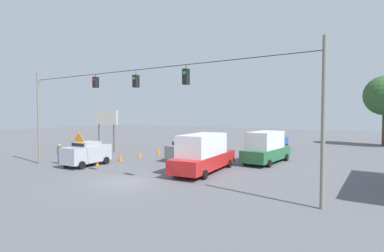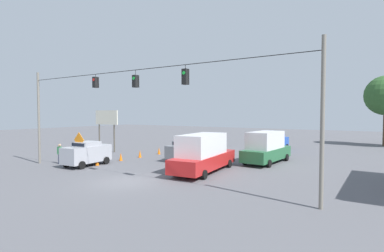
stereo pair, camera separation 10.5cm
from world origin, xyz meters
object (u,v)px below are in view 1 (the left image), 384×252
Objects in this scene: traffic_cone_farthest at (186,146)px; overhead_signal_span at (137,106)px; sedan_grey_withflow_mid at (184,150)px; sedan_silver_parked_shoulder at (87,153)px; traffic_cone_fifth at (173,148)px; box_truck_red_crossing_near at (203,153)px; traffic_cone_second at (121,157)px; pedestrian at (59,154)px; box_truck_green_oncoming_far at (266,147)px; traffic_cone_nearest at (97,161)px; work_zone_sign at (79,143)px; sedan_blue_oncoming_deep at (275,142)px; roadside_billboard at (106,121)px; sedan_white_withflow_far at (211,140)px; traffic_cone_fourth at (159,151)px; traffic_cone_third at (140,154)px.

overhead_signal_span is at bearing 112.67° from traffic_cone_farthest.
sedan_silver_parked_shoulder is at bearing 51.72° from sedan_grey_withflow_mid.
box_truck_red_crossing_near is at bearing 137.19° from traffic_cone_fifth.
pedestrian reaches higher than traffic_cone_second.
box_truck_green_oncoming_far is (-5.08, -11.05, -3.53)m from overhead_signal_span.
work_zone_sign is at bearing 52.05° from traffic_cone_nearest.
box_truck_green_oncoming_far is at bearing 102.64° from sedan_blue_oncoming_deep.
roadside_billboard is (15.61, -4.35, 2.07)m from box_truck_red_crossing_near.
traffic_cone_nearest is 0.16× the size of roadside_billboard.
sedan_white_withflow_far is 0.84× the size of roadside_billboard.
traffic_cone_nearest is (4.69, 6.19, -0.59)m from sedan_grey_withflow_mid.
overhead_signal_span is 10.78m from pedestrian.
work_zone_sign reaches higher than traffic_cone_second.
work_zone_sign is at bearing 80.61° from sedan_white_withflow_far.
sedan_grey_withflow_mid is 5.24× the size of traffic_cone_second.
sedan_white_withflow_far reaches higher than traffic_cone_nearest.
traffic_cone_fourth is 1.00× the size of traffic_cone_fifth.
sedan_grey_withflow_mid is 5.24× the size of traffic_cone_third.
traffic_cone_fifth is at bearing -93.47° from work_zone_sign.
work_zone_sign is (7.40, -0.95, -2.93)m from overhead_signal_span.
traffic_cone_nearest and traffic_cone_third have the same top height.
sedan_silver_parked_shoulder is 9.80m from roadside_billboard.
traffic_cone_fourth is at bearing 48.99° from sedan_blue_oncoming_deep.
roadside_billboard is at bearing 47.46° from sedan_white_withflow_far.
traffic_cone_second and traffic_cone_third have the same top height.
box_truck_green_oncoming_far is at bearing -145.83° from pedestrian.
roadside_billboard reaches higher than traffic_cone_nearest.
sedan_grey_withflow_mid is 0.96× the size of sedan_white_withflow_far.
sedan_silver_parked_shoulder is (5.32, 6.74, 0.09)m from sedan_grey_withflow_mid.
traffic_cone_fifth is (9.51, 8.03, -0.59)m from sedan_blue_oncoming_deep.
box_truck_red_crossing_near reaches higher than traffic_cone_third.
traffic_cone_third is at bearing -117.25° from pedestrian.
traffic_cone_fifth and traffic_cone_farthest have the same top height.
pedestrian is (3.24, 4.09, 0.52)m from traffic_cone_second.
traffic_cone_second is at bearing 59.30° from sedan_blue_oncoming_deep.
traffic_cone_nearest is (6.53, -2.06, -4.55)m from overhead_signal_span.
sedan_blue_oncoming_deep reaches higher than pedestrian.
sedan_silver_parked_shoulder reaches higher than traffic_cone_nearest.
traffic_cone_fourth is (8.98, -5.75, -1.05)m from box_truck_red_crossing_near.
traffic_cone_farthest is (-0.03, -8.32, 0.00)m from traffic_cone_third.
sedan_blue_oncoming_deep is at bearing -97.69° from overhead_signal_span.
sedan_blue_oncoming_deep is 0.89× the size of roadside_billboard.
traffic_cone_third is 6.69m from work_zone_sign.
sedan_white_withflow_far is at bearing -107.29° from pedestrian.
work_zone_sign reaches higher than traffic_cone_third.
traffic_cone_second is 1.00× the size of traffic_cone_third.
overhead_signal_span is at bearing 61.37° from box_truck_red_crossing_near.
box_truck_red_crossing_near is 12.98m from pedestrian.
roadside_billboard reaches higher than sedan_silver_parked_shoulder.
box_truck_red_crossing_near is 12.51m from traffic_cone_fifth.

